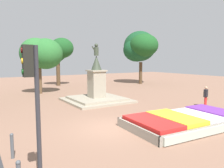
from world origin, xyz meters
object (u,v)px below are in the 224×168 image
Objects in this scene: flower_planter at (186,120)px; kerb_bollard_mid_b at (12,145)px; statue_monument at (97,91)px; traffic_light_near_crossing at (33,93)px; pedestrian_with_handbag at (206,95)px.

kerb_bollard_mid_b is at bearing 175.02° from flower_planter.
statue_monument reaches higher than flower_planter.
traffic_light_near_crossing reaches higher than kerb_bollard_mid_b.
statue_monument reaches higher than traffic_light_near_crossing.
traffic_light_near_crossing is at bearing -166.53° from flower_planter.
kerb_bollard_mid_b is at bearing -173.28° from pedestrian_with_handbag.
pedestrian_with_handbag is (13.91, 4.50, -1.90)m from traffic_light_near_crossing.
statue_monument is 11.62m from kerb_bollard_mid_b.
flower_planter is at bearing -85.19° from statue_monument.
kerb_bollard_mid_b is at bearing -134.05° from statue_monument.
statue_monument is 9.02m from pedestrian_with_handbag.
pedestrian_with_handbag is at bearing 6.72° from kerb_bollard_mid_b.
pedestrian_with_handbag is 1.68× the size of kerb_bollard_mid_b.
traffic_light_near_crossing is at bearing -85.74° from kerb_bollard_mid_b.
kerb_bollard_mid_b is (-8.08, -8.35, -0.38)m from statue_monument.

